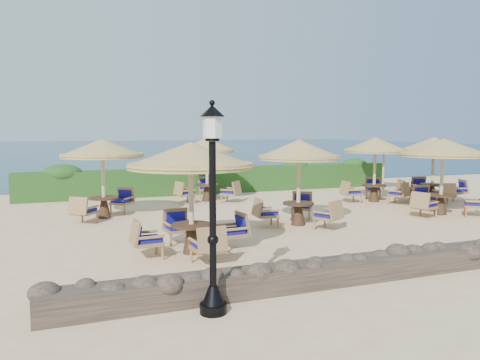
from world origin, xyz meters
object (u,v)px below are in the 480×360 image
cafe_set_6 (433,157)px  cafe_set_4 (207,158)px  cafe_set_1 (299,166)px  cafe_set_3 (103,159)px  cafe_set_2 (443,159)px  lamp_post (213,218)px  extra_parasol (384,146)px  cafe_set_5 (375,157)px  cafe_set_0 (191,175)px

cafe_set_6 → cafe_set_4: bearing=159.4°
cafe_set_1 → cafe_set_3: bearing=148.7°
cafe_set_1 → cafe_set_6: 8.00m
cafe_set_2 → lamp_post: bearing=-150.7°
extra_parasol → cafe_set_5: bearing=-132.8°
cafe_set_4 → cafe_set_3: bearing=-150.8°
cafe_set_0 → cafe_set_3: 5.67m
cafe_set_1 → cafe_set_3: size_ratio=1.01×
lamp_post → cafe_set_1: 7.42m
cafe_set_1 → cafe_set_2: 5.54m
extra_parasol → cafe_set_5: size_ratio=0.87×
lamp_post → cafe_set_0: size_ratio=1.10×
cafe_set_2 → cafe_set_4: size_ratio=1.12×
cafe_set_2 → cafe_set_5: same height
cafe_set_1 → cafe_set_4: 5.91m
extra_parasol → cafe_set_2: (-2.46, -6.32, -0.21)m
cafe_set_4 → cafe_set_2: bearing=-41.3°
cafe_set_2 → cafe_set_6: size_ratio=1.04×
cafe_set_5 → cafe_set_6: same height
lamp_post → cafe_set_1: (4.61, 5.80, 0.30)m
lamp_post → cafe_set_3: size_ratio=1.21×
extra_parasol → cafe_set_5: 4.09m
cafe_set_2 → cafe_set_3: size_ratio=1.10×
cafe_set_3 → cafe_set_0: bearing=-74.0°
cafe_set_0 → cafe_set_5: bearing=29.9°
cafe_set_1 → cafe_set_5: (5.22, 3.20, 0.01)m
cafe_set_0 → cafe_set_6: same height
cafe_set_5 → cafe_set_1: bearing=-148.5°
lamp_post → cafe_set_4: size_ratio=1.23×
cafe_set_2 → cafe_set_4: 8.96m
cafe_set_1 → cafe_set_5: bearing=31.5°
cafe_set_5 → cafe_set_6: (2.38, -0.71, -0.04)m
lamp_post → cafe_set_5: (9.83, 9.01, 0.31)m
extra_parasol → cafe_set_1: 10.12m
extra_parasol → cafe_set_2: size_ratio=0.80×
lamp_post → cafe_set_3: lamp_post is taller
cafe_set_2 → cafe_set_6: (2.06, 2.62, -0.13)m
lamp_post → cafe_set_6: lamp_post is taller
cafe_set_3 → lamp_post: bearing=-84.2°
cafe_set_0 → cafe_set_4: same height
cafe_set_2 → cafe_set_3: bearing=162.5°
cafe_set_3 → cafe_set_6: same height
cafe_set_3 → cafe_set_4: same height
cafe_set_3 → cafe_set_4: bearing=29.2°
cafe_set_4 → extra_parasol: bearing=2.5°
cafe_set_4 → cafe_set_1: bearing=-78.4°
cafe_set_1 → lamp_post: bearing=-128.5°
cafe_set_0 → cafe_set_1: size_ratio=1.09×
cafe_set_1 → cafe_set_4: bearing=101.6°
extra_parasol → cafe_set_0: cafe_set_0 is taller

